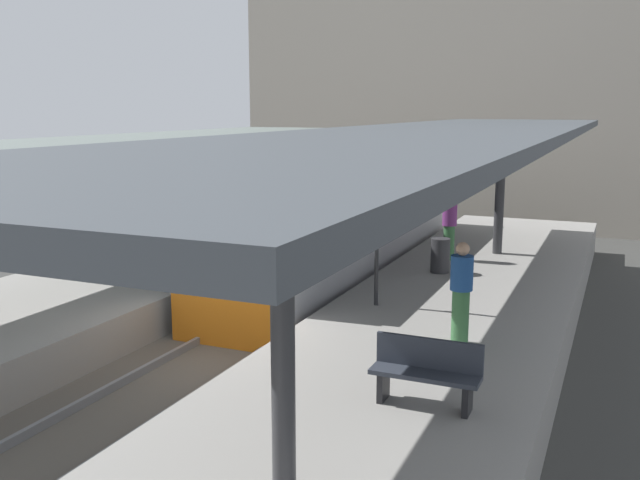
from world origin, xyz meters
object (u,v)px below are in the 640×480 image
(platform_sign, at_px, (377,222))
(passenger_near_bench, at_px, (449,224))
(platform_bench, at_px, (426,370))
(commuter_train, at_px, (341,225))
(litter_bin, at_px, (440,255))
(passenger_mid_platform, at_px, (461,292))

(platform_sign, bearing_deg, passenger_near_bench, 86.02)
(platform_sign, bearing_deg, platform_bench, -63.13)
(commuter_train, distance_m, platform_sign, 5.11)
(platform_bench, xyz_separation_m, passenger_near_bench, (-1.78, 8.80, 0.44))
(platform_sign, relative_size, litter_bin, 2.76)
(platform_bench, distance_m, platform_sign, 4.79)
(commuter_train, distance_m, passenger_near_bench, 2.82)
(passenger_mid_platform, bearing_deg, platform_sign, 141.06)
(commuter_train, height_order, platform_sign, commuter_train)
(platform_bench, xyz_separation_m, platform_sign, (-2.10, 4.15, 1.16))
(commuter_train, xyz_separation_m, litter_bin, (2.95, -1.18, -0.33))
(litter_bin, bearing_deg, commuter_train, 158.19)
(platform_sign, distance_m, litter_bin, 3.46)
(platform_bench, distance_m, passenger_near_bench, 8.99)
(platform_bench, height_order, litter_bin, platform_bench)
(platform_bench, height_order, passenger_mid_platform, passenger_mid_platform)
(commuter_train, height_order, passenger_mid_platform, commuter_train)
(platform_bench, height_order, platform_sign, platform_sign)
(passenger_mid_platform, bearing_deg, platform_bench, -87.25)
(litter_bin, height_order, passenger_near_bench, passenger_near_bench)
(passenger_near_bench, relative_size, passenger_mid_platform, 1.04)
(commuter_train, distance_m, passenger_mid_platform, 7.46)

